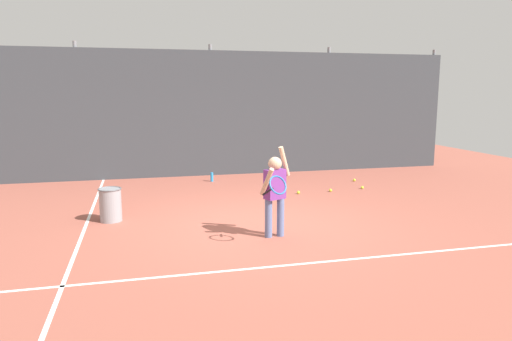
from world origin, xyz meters
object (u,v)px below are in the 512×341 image
tennis_ball_1 (298,192)px  tennis_ball_3 (354,180)px  ball_hopper (110,204)px  tennis_ball_4 (362,187)px  water_bottle (212,177)px  tennis_ball_0 (331,190)px  tennis_player (275,189)px

tennis_ball_1 → tennis_ball_3: same height
ball_hopper → tennis_ball_4: size_ratio=8.52×
water_bottle → tennis_ball_1: bearing=-49.4°
water_bottle → tennis_ball_0: bearing=-37.7°
ball_hopper → tennis_player: bearing=-31.8°
tennis_ball_0 → ball_hopper: bearing=-164.2°
ball_hopper → water_bottle: ball_hopper is taller
water_bottle → tennis_ball_3: size_ratio=3.33×
tennis_player → tennis_ball_3: size_ratio=20.46×
tennis_ball_0 → tennis_ball_3: (1.03, 0.96, 0.00)m
water_bottle → ball_hopper: bearing=-125.3°
ball_hopper → tennis_ball_0: 4.68m
ball_hopper → tennis_ball_1: (3.75, 1.23, -0.26)m
tennis_ball_0 → tennis_ball_3: bearing=43.1°
tennis_player → tennis_ball_3: bearing=28.0°
water_bottle → tennis_ball_4: (3.13, -1.70, -0.08)m
tennis_ball_1 → tennis_ball_3: bearing=29.4°
tennis_ball_1 → tennis_ball_3: (1.78, 1.00, 0.00)m
tennis_ball_4 → water_bottle: bearing=151.5°
ball_hopper → water_bottle: (2.18, 3.07, -0.18)m
tennis_ball_3 → tennis_ball_4: same height
tennis_player → ball_hopper: size_ratio=2.40×
tennis_ball_0 → tennis_ball_1: bearing=-176.9°
tennis_ball_0 → tennis_ball_4: size_ratio=1.00×
tennis_player → tennis_ball_1: size_ratio=20.46×
water_bottle → tennis_ball_4: water_bottle is taller
tennis_player → ball_hopper: bearing=126.0°
ball_hopper → tennis_ball_0: ball_hopper is taller
tennis_player → ball_hopper: (-2.42, 1.50, -0.44)m
tennis_ball_0 → tennis_ball_1: (-0.75, -0.04, 0.00)m
tennis_ball_0 → tennis_ball_4: (0.80, 0.10, 0.00)m
tennis_ball_1 → tennis_player: bearing=-115.9°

